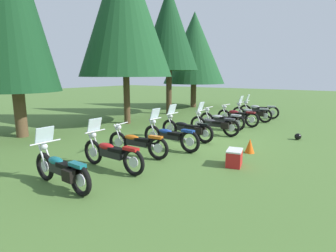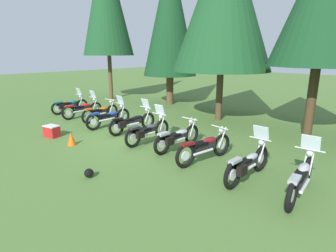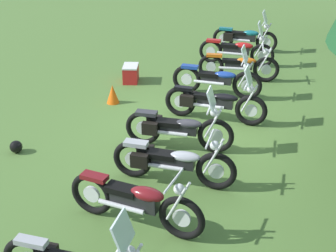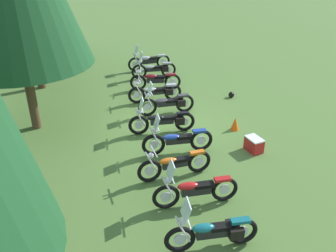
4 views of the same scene
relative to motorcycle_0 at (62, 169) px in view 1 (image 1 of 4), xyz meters
name	(u,v)px [view 1 (image 1 of 4)]	position (x,y,z in m)	size (l,w,h in m)	color
ground_plane	(200,137)	(6.35, -0.24, -0.46)	(80.00, 80.00, 0.00)	#4C7033
motorcycle_0	(62,169)	(0.00, 0.00, 0.00)	(0.76, 2.17, 1.37)	black
motorcycle_1	(111,153)	(1.52, -0.02, 0.01)	(0.70, 2.31, 1.37)	black
motorcycle_2	(137,143)	(2.84, 0.21, -0.02)	(0.70, 2.27, 1.02)	black
motorcycle_3	(170,136)	(4.14, -0.18, 0.01)	(0.64, 2.36, 1.39)	black
motorcycle_4	(187,129)	(5.61, -0.02, 0.01)	(0.77, 2.42, 1.38)	black
motorcycle_5	(215,124)	(7.13, -0.51, 0.01)	(0.74, 2.30, 1.39)	black
motorcycle_6	(222,120)	(8.43, -0.31, -0.01)	(0.72, 2.33, 1.03)	black
motorcycle_7	(237,116)	(9.81, -0.52, 0.02)	(0.70, 2.35, 1.03)	black
motorcycle_8	(252,113)	(11.40, -0.79, 0.01)	(0.64, 2.28, 1.39)	black
motorcycle_9	(258,110)	(12.76, -0.72, 0.03)	(0.70, 2.33, 1.39)	black
pine_tree_2	(124,9)	(7.02, 4.51, 5.32)	(4.74, 4.74, 9.10)	#4C3823
pine_tree_3	(169,29)	(11.25, 4.71, 4.94)	(3.78, 3.78, 8.01)	#42301E
pine_tree_4	(194,48)	(15.42, 5.18, 4.10)	(4.78, 4.78, 7.26)	#4C3823
picnic_cooler	(234,158)	(3.72, -2.71, -0.22)	(0.68, 0.53, 0.48)	red
traffic_cone	(250,146)	(5.26, -2.66, -0.22)	(0.32, 0.32, 0.48)	#EA590F
dropped_helmet	(298,137)	(8.17, -3.67, -0.33)	(0.26, 0.26, 0.26)	black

